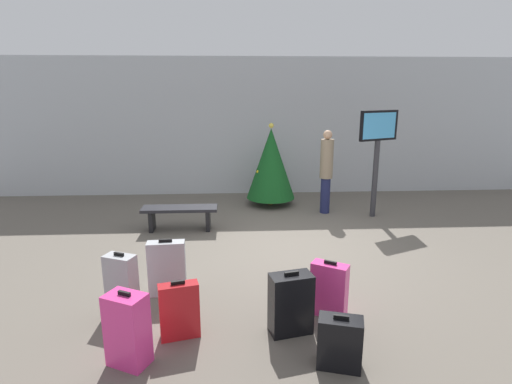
% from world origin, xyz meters
% --- Properties ---
extents(ground_plane, '(16.00, 16.00, 0.00)m').
position_xyz_m(ground_plane, '(0.00, 0.00, 0.00)').
color(ground_plane, '#665E54').
extents(back_wall, '(16.00, 0.20, 3.58)m').
position_xyz_m(back_wall, '(0.00, 4.02, 1.79)').
color(back_wall, '#B7BCC1').
rests_on(back_wall, ground_plane).
extents(holiday_tree, '(1.17, 1.17, 2.00)m').
position_xyz_m(holiday_tree, '(-0.14, 2.76, 1.03)').
color(holiday_tree, '#4C3319').
rests_on(holiday_tree, ground_plane).
extents(flight_info_kiosk, '(0.92, 0.45, 2.34)m').
position_xyz_m(flight_info_kiosk, '(2.06, 1.69, 1.66)').
color(flight_info_kiosk, '#333338').
rests_on(flight_info_kiosk, ground_plane).
extents(waiting_bench, '(1.50, 0.44, 0.48)m').
position_xyz_m(waiting_bench, '(-2.13, 1.00, 0.36)').
color(waiting_bench, black).
rests_on(waiting_bench, ground_plane).
extents(traveller_0, '(0.41, 0.41, 1.89)m').
position_xyz_m(traveller_0, '(1.05, 2.02, 1.02)').
color(traveller_0, '#1E234C').
rests_on(traveller_0, ground_plane).
extents(suitcase_0, '(0.52, 0.22, 0.81)m').
position_xyz_m(suitcase_0, '(-1.97, -1.65, 0.39)').
color(suitcase_0, '#9EA0A5').
rests_on(suitcase_0, ground_plane).
extents(suitcase_1, '(0.49, 0.36, 0.59)m').
position_xyz_m(suitcase_1, '(0.02, -3.30, 0.27)').
color(suitcase_1, black).
rests_on(suitcase_1, ground_plane).
extents(suitcase_2, '(0.53, 0.37, 0.76)m').
position_xyz_m(suitcase_2, '(-0.39, -2.65, 0.36)').
color(suitcase_2, black).
rests_on(suitcase_2, ground_plane).
extents(suitcase_3, '(0.43, 0.34, 0.81)m').
position_xyz_m(suitcase_3, '(-2.47, -2.09, 0.39)').
color(suitcase_3, '#9EA0A5').
rests_on(suitcase_3, ground_plane).
extents(suitcase_4, '(0.48, 0.40, 0.73)m').
position_xyz_m(suitcase_4, '(0.14, -2.31, 0.35)').
color(suitcase_4, '#E5388C').
rests_on(suitcase_4, ground_plane).
extents(suitcase_5, '(0.47, 0.27, 0.70)m').
position_xyz_m(suitcase_5, '(-1.67, -2.69, 0.33)').
color(suitcase_5, '#B2191E').
rests_on(suitcase_5, ground_plane).
extents(suitcase_6, '(0.48, 0.42, 0.82)m').
position_xyz_m(suitcase_6, '(-2.14, -3.13, 0.39)').
color(suitcase_6, '#E5388C').
rests_on(suitcase_6, ground_plane).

